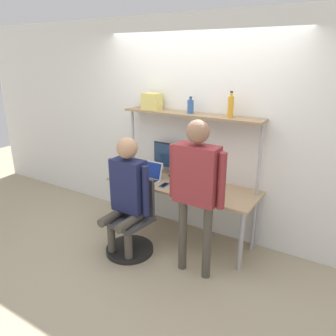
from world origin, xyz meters
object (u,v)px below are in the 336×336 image
(laptop, at_px, (150,175))
(cell_phone, at_px, (164,185))
(person_standing, at_px, (196,180))
(storage_box, at_px, (152,101))
(monitor, at_px, (175,158))
(office_chair, at_px, (131,230))
(bottle_blue, at_px, (190,106))
(bottle_amber, at_px, (231,106))
(person_seated, at_px, (127,188))

(laptop, xyz_separation_m, cell_phone, (0.26, -0.08, -0.06))
(person_standing, bearing_deg, cell_phone, 147.03)
(cell_phone, distance_m, storage_box, 1.07)
(monitor, bearing_deg, storage_box, -176.64)
(office_chair, relative_size, storage_box, 3.98)
(laptop, bearing_deg, cell_phone, -17.03)
(person_standing, relative_size, bottle_blue, 8.53)
(monitor, height_order, person_standing, person_standing)
(bottle_amber, bearing_deg, person_seated, -136.19)
(laptop, distance_m, person_seated, 0.57)
(person_standing, bearing_deg, person_seated, -175.44)
(bottle_blue, bearing_deg, cell_phone, -116.20)
(person_standing, bearing_deg, office_chair, -178.52)
(person_standing, bearing_deg, bottle_blue, 122.89)
(laptop, distance_m, person_standing, 1.07)
(office_chair, relative_size, person_standing, 0.54)
(monitor, distance_m, person_seated, 0.86)
(office_chair, relative_size, bottle_blue, 4.59)
(person_standing, height_order, bottle_blue, bottle_blue)
(person_seated, height_order, storage_box, storage_box)
(office_chair, distance_m, person_standing, 1.15)
(person_standing, bearing_deg, bottle_amber, 88.66)
(office_chair, distance_m, bottle_amber, 1.82)
(monitor, distance_m, laptop, 0.38)
(bottle_amber, bearing_deg, monitor, 178.45)
(monitor, height_order, laptop, monitor)
(laptop, height_order, bottle_amber, bottle_amber)
(cell_phone, distance_m, bottle_amber, 1.21)
(office_chair, height_order, bottle_amber, bottle_amber)
(bottle_blue, bearing_deg, monitor, 174.94)
(bottle_blue, relative_size, storage_box, 0.87)
(office_chair, bearing_deg, person_seated, -95.75)
(cell_phone, distance_m, office_chair, 0.66)
(laptop, relative_size, office_chair, 0.33)
(cell_phone, relative_size, bottle_blue, 0.77)
(office_chair, xyz_separation_m, person_standing, (0.83, 0.02, 0.80))
(person_seated, bearing_deg, person_standing, 4.56)
(bottle_amber, bearing_deg, cell_phone, -153.61)
(person_seated, bearing_deg, storage_box, 104.21)
(monitor, distance_m, office_chair, 1.06)
(person_standing, relative_size, storage_box, 7.38)
(cell_phone, xyz_separation_m, person_standing, (0.64, -0.42, 0.34))
(cell_phone, xyz_separation_m, bottle_amber, (0.66, 0.33, 0.96))
(person_seated, distance_m, bottle_amber, 1.47)
(bottle_blue, xyz_separation_m, storage_box, (-0.55, 0.00, 0.02))
(person_standing, distance_m, bottle_blue, 1.07)
(office_chair, xyz_separation_m, bottle_amber, (0.84, 0.77, 1.42))
(cell_phone, height_order, storage_box, storage_box)
(bottle_amber, bearing_deg, person_standing, -91.34)
(cell_phone, bearing_deg, bottle_blue, 63.80)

